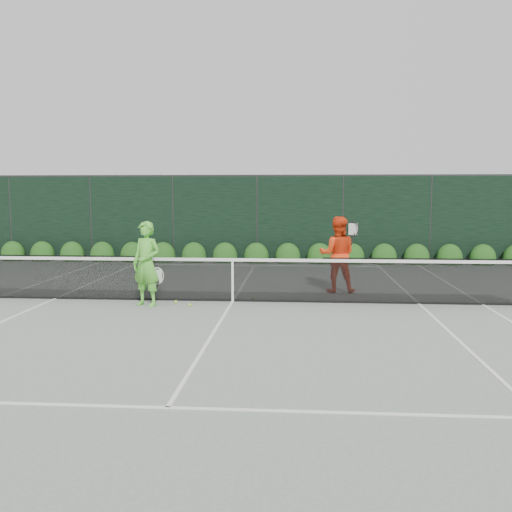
{
  "coord_description": "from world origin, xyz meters",
  "views": [
    {
      "loc": [
        1.47,
        -12.54,
        2.43
      ],
      "look_at": [
        0.5,
        0.3,
        1.0
      ],
      "focal_mm": 40.0,
      "sensor_mm": 36.0,
      "label": 1
    }
  ],
  "objects": [
    {
      "name": "ground",
      "position": [
        0.0,
        0.0,
        0.0
      ],
      "size": [
        80.0,
        80.0,
        0.0
      ],
      "primitive_type": "plane",
      "color": "gray",
      "rests_on": "ground"
    },
    {
      "name": "tennis_balls",
      "position": [
        -0.55,
        -0.25,
        0.03
      ],
      "size": [
        1.74,
        0.88,
        0.07
      ],
      "color": "#D0E633",
      "rests_on": "ground"
    },
    {
      "name": "windscreen_fence",
      "position": [
        0.0,
        -2.71,
        1.51
      ],
      "size": [
        32.0,
        21.07,
        3.06
      ],
      "color": "black",
      "rests_on": "ground"
    },
    {
      "name": "player_woman",
      "position": [
        -1.79,
        -0.6,
        0.91
      ],
      "size": [
        0.78,
        0.65,
        1.83
      ],
      "rotation": [
        0.0,
        0.0,
        -0.38
      ],
      "color": "#5CC73A",
      "rests_on": "ground"
    },
    {
      "name": "court_lines",
      "position": [
        0.0,
        0.0,
        0.01
      ],
      "size": [
        11.03,
        23.83,
        0.01
      ],
      "color": "white",
      "rests_on": "ground"
    },
    {
      "name": "player_man",
      "position": [
        2.42,
        1.4,
        0.93
      ],
      "size": [
        0.96,
        0.77,
        1.86
      ],
      "rotation": [
        0.0,
        0.0,
        3.06
      ],
      "color": "#F73F14",
      "rests_on": "ground"
    },
    {
      "name": "tennis_net",
      "position": [
        -0.02,
        0.0,
        0.53
      ],
      "size": [
        12.9,
        0.1,
        1.07
      ],
      "color": "black",
      "rests_on": "ground"
    },
    {
      "name": "hedge_row",
      "position": [
        -0.0,
        7.15,
        0.23
      ],
      "size": [
        31.66,
        0.65,
        0.94
      ],
      "color": "#153C10",
      "rests_on": "ground"
    }
  ]
}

